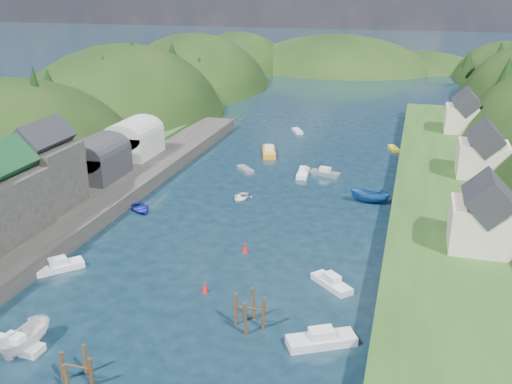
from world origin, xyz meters
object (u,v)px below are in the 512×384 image
(channel_buoy_far, at_px, (245,248))
(piling_cluster_far, at_px, (249,314))
(piling_cluster_near, at_px, (77,372))
(channel_buoy_near, at_px, (205,288))

(channel_buoy_far, bearing_deg, piling_cluster_far, -71.71)
(piling_cluster_near, relative_size, channel_buoy_near, 2.96)
(piling_cluster_far, height_order, channel_buoy_far, piling_cluster_far)
(piling_cluster_near, bearing_deg, channel_buoy_near, 73.51)
(piling_cluster_far, bearing_deg, piling_cluster_near, -134.11)
(piling_cluster_near, bearing_deg, channel_buoy_far, 76.86)
(channel_buoy_near, bearing_deg, piling_cluster_near, -106.49)
(piling_cluster_far, xyz_separation_m, channel_buoy_far, (-4.78, 14.46, -0.89))
(piling_cluster_near, xyz_separation_m, piling_cluster_far, (10.74, 11.08, 0.31))
(channel_buoy_far, bearing_deg, piling_cluster_near, -103.14)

